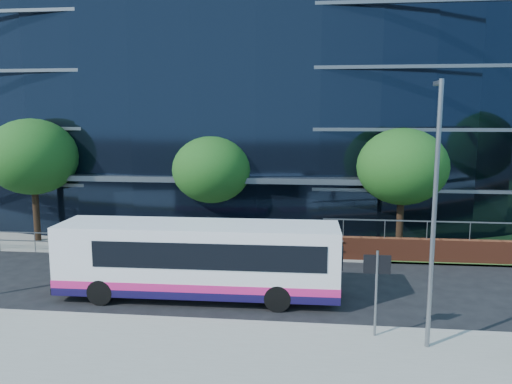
# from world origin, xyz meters

# --- Properties ---
(ground) EXTENTS (200.00, 200.00, 0.00)m
(ground) POSITION_xyz_m (0.00, 0.00, 0.00)
(ground) COLOR black
(ground) RESTS_ON ground
(kerb) EXTENTS (80.00, 0.25, 0.16)m
(kerb) POSITION_xyz_m (0.00, -1.00, 0.08)
(kerb) COLOR gray
(kerb) RESTS_ON ground
(yellow_line_outer) EXTENTS (80.00, 0.08, 0.01)m
(yellow_line_outer) POSITION_xyz_m (0.00, -0.80, 0.01)
(yellow_line_outer) COLOR gold
(yellow_line_outer) RESTS_ON ground
(yellow_line_inner) EXTENTS (80.00, 0.08, 0.01)m
(yellow_line_inner) POSITION_xyz_m (0.00, -0.65, 0.01)
(yellow_line_inner) COLOR gold
(yellow_line_inner) RESTS_ON ground
(far_forecourt) EXTENTS (50.00, 8.00, 0.10)m
(far_forecourt) POSITION_xyz_m (-6.00, 11.00, 0.05)
(far_forecourt) COLOR gray
(far_forecourt) RESTS_ON ground
(glass_office) EXTENTS (44.00, 23.10, 16.00)m
(glass_office) POSITION_xyz_m (-4.00, 20.85, 8.00)
(glass_office) COLOR black
(glass_office) RESTS_ON ground
(guard_railings) EXTENTS (24.00, 0.05, 1.10)m
(guard_railings) POSITION_xyz_m (-8.00, 7.00, 0.82)
(guard_railings) COLOR slate
(guard_railings) RESTS_ON ground
(street_sign) EXTENTS (0.85, 0.09, 2.80)m
(street_sign) POSITION_xyz_m (4.50, -1.59, 2.15)
(street_sign) COLOR slate
(street_sign) RESTS_ON pavement_near
(tree_far_a) EXTENTS (4.95, 4.95, 6.98)m
(tree_far_a) POSITION_xyz_m (-13.00, 9.00, 4.86)
(tree_far_a) COLOR black
(tree_far_a) RESTS_ON ground
(tree_far_b) EXTENTS (4.29, 4.29, 6.05)m
(tree_far_b) POSITION_xyz_m (-3.00, 9.50, 4.21)
(tree_far_b) COLOR black
(tree_far_b) RESTS_ON ground
(tree_far_c) EXTENTS (4.62, 4.62, 6.51)m
(tree_far_c) POSITION_xyz_m (7.00, 9.00, 4.54)
(tree_far_c) COLOR black
(tree_far_c) RESTS_ON ground
(streetlight_east) EXTENTS (0.15, 0.77, 8.00)m
(streetlight_east) POSITION_xyz_m (6.00, -2.17, 4.44)
(streetlight_east) COLOR slate
(streetlight_east) RESTS_ON pavement_near
(city_bus) EXTENTS (11.02, 2.70, 2.97)m
(city_bus) POSITION_xyz_m (-1.85, 1.48, 1.57)
(city_bus) COLOR white
(city_bus) RESTS_ON ground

